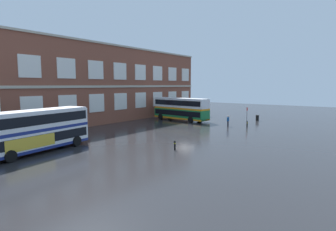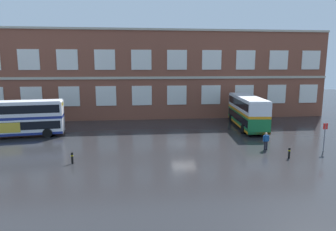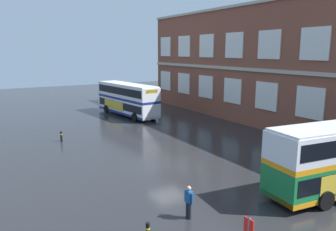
{
  "view_description": "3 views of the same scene",
  "coord_description": "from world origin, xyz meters",
  "px_view_note": "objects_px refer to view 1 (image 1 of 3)",
  "views": [
    {
      "loc": [
        -32.21,
        -20.53,
        6.45
      ],
      "look_at": [
        -0.54,
        2.57,
        2.06
      ],
      "focal_mm": 29.29,
      "sensor_mm": 36.0,
      "label": 1
    },
    {
      "loc": [
        -4.97,
        -29.85,
        8.13
      ],
      "look_at": [
        -1.37,
        2.87,
        2.48
      ],
      "focal_mm": 31.97,
      "sensor_mm": 36.0,
      "label": 2
    },
    {
      "loc": [
        20.1,
        -11.76,
        8.19
      ],
      "look_at": [
        -5.27,
        3.03,
        2.45
      ],
      "focal_mm": 35.6,
      "sensor_mm": 36.0,
      "label": 3
    }
  ],
  "objects_px": {
    "double_decker_middle": "(181,109)",
    "safety_bollard_west": "(247,124)",
    "safety_bollard_east": "(175,145)",
    "double_decker_near": "(35,130)",
    "bus_stand_flag": "(247,114)",
    "waiting_passenger": "(228,121)",
    "station_litter_bin": "(257,118)"
  },
  "relations": [
    {
      "from": "bus_stand_flag",
      "to": "safety_bollard_east",
      "type": "height_order",
      "value": "bus_stand_flag"
    },
    {
      "from": "safety_bollard_west",
      "to": "safety_bollard_east",
      "type": "bearing_deg",
      "value": 178.27
    },
    {
      "from": "station_litter_bin",
      "to": "safety_bollard_east",
      "type": "xyz_separation_m",
      "value": [
        -27.34,
        -0.74,
        -0.03
      ]
    },
    {
      "from": "double_decker_near",
      "to": "bus_stand_flag",
      "type": "xyz_separation_m",
      "value": [
        31.49,
        -9.19,
        -0.51
      ]
    },
    {
      "from": "double_decker_near",
      "to": "waiting_passenger",
      "type": "relative_size",
      "value": 6.61
    },
    {
      "from": "safety_bollard_east",
      "to": "station_litter_bin",
      "type": "bearing_deg",
      "value": 1.54
    },
    {
      "from": "double_decker_middle",
      "to": "station_litter_bin",
      "type": "height_order",
      "value": "double_decker_middle"
    },
    {
      "from": "double_decker_middle",
      "to": "safety_bollard_west",
      "type": "height_order",
      "value": "double_decker_middle"
    },
    {
      "from": "waiting_passenger",
      "to": "safety_bollard_east",
      "type": "bearing_deg",
      "value": -173.02
    },
    {
      "from": "double_decker_near",
      "to": "bus_stand_flag",
      "type": "height_order",
      "value": "double_decker_near"
    },
    {
      "from": "double_decker_middle",
      "to": "safety_bollard_east",
      "type": "xyz_separation_m",
      "value": [
        -19.61,
        -12.26,
        -1.66
      ]
    },
    {
      "from": "double_decker_middle",
      "to": "bus_stand_flag",
      "type": "height_order",
      "value": "double_decker_middle"
    },
    {
      "from": "station_litter_bin",
      "to": "waiting_passenger",
      "type": "bearing_deg",
      "value": 171.57
    },
    {
      "from": "double_decker_near",
      "to": "station_litter_bin",
      "type": "xyz_separation_m",
      "value": [
        35.91,
        -9.54,
        -1.63
      ]
    },
    {
      "from": "double_decker_near",
      "to": "safety_bollard_west",
      "type": "distance_m",
      "value": 29.31
    },
    {
      "from": "double_decker_middle",
      "to": "station_litter_bin",
      "type": "distance_m",
      "value": 13.97
    },
    {
      "from": "double_decker_near",
      "to": "station_litter_bin",
      "type": "distance_m",
      "value": 37.19
    },
    {
      "from": "double_decker_middle",
      "to": "bus_stand_flag",
      "type": "bearing_deg",
      "value": -73.55
    },
    {
      "from": "safety_bollard_west",
      "to": "double_decker_middle",
      "type": "bearing_deg",
      "value": 85.55
    },
    {
      "from": "double_decker_middle",
      "to": "safety_bollard_east",
      "type": "height_order",
      "value": "double_decker_middle"
    },
    {
      "from": "double_decker_near",
      "to": "safety_bollard_east",
      "type": "bearing_deg",
      "value": -50.16
    },
    {
      "from": "double_decker_near",
      "to": "bus_stand_flag",
      "type": "relative_size",
      "value": 4.16
    },
    {
      "from": "double_decker_near",
      "to": "safety_bollard_east",
      "type": "distance_m",
      "value": 13.48
    },
    {
      "from": "waiting_passenger",
      "to": "safety_bollard_west",
      "type": "distance_m",
      "value": 2.91
    },
    {
      "from": "waiting_passenger",
      "to": "safety_bollard_east",
      "type": "xyz_separation_m",
      "value": [
        -17.69,
        -2.17,
        -0.44
      ]
    },
    {
      "from": "double_decker_middle",
      "to": "station_litter_bin",
      "type": "xyz_separation_m",
      "value": [
        7.73,
        -11.53,
        -1.63
      ]
    },
    {
      "from": "double_decker_middle",
      "to": "safety_bollard_west",
      "type": "xyz_separation_m",
      "value": [
        -1.0,
        -12.82,
        -1.66
      ]
    },
    {
      "from": "double_decker_near",
      "to": "safety_bollard_west",
      "type": "xyz_separation_m",
      "value": [
        27.19,
        -10.83,
        -1.66
      ]
    },
    {
      "from": "double_decker_near",
      "to": "bus_stand_flag",
      "type": "distance_m",
      "value": 32.8
    },
    {
      "from": "bus_stand_flag",
      "to": "station_litter_bin",
      "type": "relative_size",
      "value": 2.62
    },
    {
      "from": "bus_stand_flag",
      "to": "station_litter_bin",
      "type": "height_order",
      "value": "bus_stand_flag"
    },
    {
      "from": "station_litter_bin",
      "to": "safety_bollard_west",
      "type": "bearing_deg",
      "value": -171.54
    }
  ]
}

